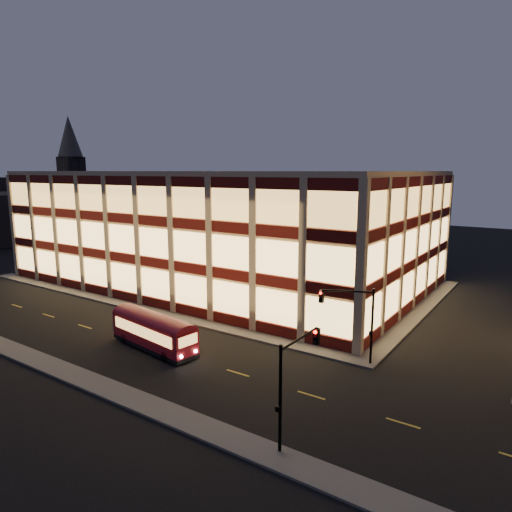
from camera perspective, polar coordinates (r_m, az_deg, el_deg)
The scene contains 11 objects.
ground at distance 48.67m, azimuth -13.43°, elevation -7.08°, with size 200.00×200.00×0.00m, color black.
sidewalk_office_south at distance 51.44m, azimuth -14.89°, elevation -6.10°, with size 54.00×2.00×0.15m, color #514F4C.
sidewalk_office_east at distance 51.48m, azimuth 19.83°, elevation -6.36°, with size 2.00×30.00×0.15m, color #514F4C.
sidewalk_near at distance 41.57m, azimuth -26.96°, elevation -10.96°, with size 100.00×2.00×0.15m, color #514F4C.
office_building at distance 61.29m, azimuth -3.89°, elevation 3.75°, with size 50.45×30.45×14.50m.
bg_building_a at distance 108.71m, azimuth -28.95°, elevation 4.25°, with size 18.00×28.00×10.00m, color #2D2621.
church_tower at distance 126.52m, azimuth -21.88°, elevation 7.34°, with size 5.00×5.00×18.00m, color #2D2621.
church_spire at distance 126.68m, azimuth -22.33°, elevation 13.67°, with size 6.00×6.00×10.00m, color #4C473F.
traffic_signal_far at distance 35.20m, azimuth 12.07°, elevation -6.87°, with size 3.79×1.87×6.00m.
traffic_signal_near at distance 25.12m, azimuth 4.85°, elevation -13.93°, with size 0.32×4.45×6.00m.
trolley_bus at distance 38.99m, azimuth -12.68°, elevation -8.94°, with size 9.11×3.48×3.01m.
Camera 1 is at (34.55, -31.04, 14.54)m, focal length 32.00 mm.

